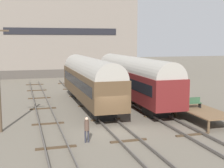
# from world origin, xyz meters

# --- Properties ---
(ground_plane) EXTENTS (200.00, 200.00, 0.00)m
(ground_plane) POSITION_xyz_m (0.00, 0.00, 0.00)
(ground_plane) COLOR #60594C
(track_left) EXTENTS (2.60, 60.00, 0.26)m
(track_left) POSITION_xyz_m (-4.88, 0.00, 0.14)
(track_left) COLOR #4C4742
(track_left) RESTS_ON ground
(track_middle) EXTENTS (2.60, 60.00, 0.26)m
(track_middle) POSITION_xyz_m (0.00, 0.00, 0.14)
(track_middle) COLOR #4C4742
(track_middle) RESTS_ON ground
(track_right) EXTENTS (2.60, 60.00, 0.26)m
(track_right) POSITION_xyz_m (4.88, 0.00, 0.14)
(track_right) COLOR #4C4742
(track_right) RESTS_ON ground
(train_car_brown) EXTENTS (3.05, 17.11, 5.07)m
(train_car_brown) POSITION_xyz_m (0.00, 9.26, 2.87)
(train_car_brown) COLOR black
(train_car_brown) RESTS_ON ground
(train_car_maroon) EXTENTS (3.04, 18.64, 5.07)m
(train_car_maroon) POSITION_xyz_m (4.88, 9.43, 2.88)
(train_car_maroon) COLOR black
(train_car_maroon) RESTS_ON ground
(station_platform) EXTENTS (2.79, 10.57, 1.02)m
(station_platform) POSITION_xyz_m (7.59, 2.34, 0.94)
(station_platform) COLOR brown
(station_platform) RESTS_ON ground
(bench) EXTENTS (1.40, 0.40, 0.91)m
(bench) POSITION_xyz_m (7.34, 1.07, 1.51)
(bench) COLOR #2D4C33
(bench) RESTS_ON station_platform
(person_worker) EXTENTS (0.32, 0.32, 1.74)m
(person_worker) POSITION_xyz_m (-2.76, -2.42, 1.05)
(person_worker) COLOR #282833
(person_worker) RESTS_ON ground
(warehouse_building) EXTENTS (29.16, 11.14, 15.42)m
(warehouse_building) POSITION_xyz_m (0.65, 40.97, 7.71)
(warehouse_building) COLOR #46403A
(warehouse_building) RESTS_ON ground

